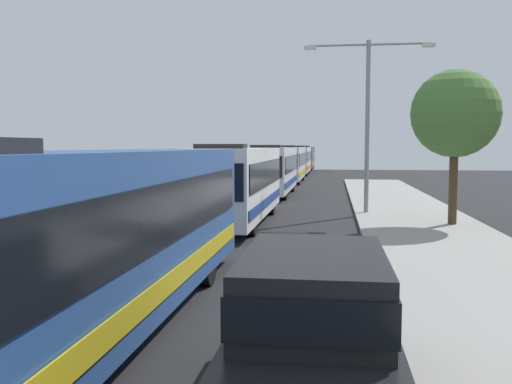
% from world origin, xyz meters
% --- Properties ---
extents(bus_lead, '(2.58, 12.38, 3.21)m').
position_xyz_m(bus_lead, '(-1.30, 12.23, 1.69)').
color(bus_lead, '#284C8C').
rests_on(bus_lead, ground_plane).
extents(bus_second_in_line, '(2.58, 10.67, 3.21)m').
position_xyz_m(bus_second_in_line, '(-1.30, 25.96, 1.69)').
color(bus_second_in_line, silver).
rests_on(bus_second_in_line, ground_plane).
extents(bus_middle, '(2.58, 10.60, 3.21)m').
position_xyz_m(bus_middle, '(-1.30, 39.24, 1.69)').
color(bus_middle, silver).
rests_on(bus_middle, ground_plane).
extents(bus_fourth_in_line, '(2.58, 10.73, 3.21)m').
position_xyz_m(bus_fourth_in_line, '(-1.30, 52.26, 1.69)').
color(bus_fourth_in_line, silver).
rests_on(bus_fourth_in_line, ground_plane).
extents(bus_rear, '(2.58, 11.30, 3.21)m').
position_xyz_m(bus_rear, '(-1.30, 65.86, 1.69)').
color(bus_rear, silver).
rests_on(bus_rear, ground_plane).
extents(bus_tail_end, '(2.58, 10.86, 3.21)m').
position_xyz_m(bus_tail_end, '(-1.30, 79.13, 1.69)').
color(bus_tail_end, '#284C8C').
rests_on(bus_tail_end, ground_plane).
extents(white_suv, '(1.86, 4.70, 1.90)m').
position_xyz_m(white_suv, '(2.40, 9.77, 1.03)').
color(white_suv, black).
rests_on(white_suv, ground_plane).
extents(box_truck_oncoming, '(2.35, 7.58, 3.15)m').
position_xyz_m(box_truck_oncoming, '(-4.60, 88.51, 1.71)').
color(box_truck_oncoming, white).
rests_on(box_truck_oncoming, ground_plane).
extents(streetlamp_mid, '(5.73, 0.28, 7.68)m').
position_xyz_m(streetlamp_mid, '(4.10, 29.28, 4.88)').
color(streetlamp_mid, gray).
rests_on(streetlamp_mid, sidewalk).
extents(roadside_tree, '(3.32, 3.32, 5.88)m').
position_xyz_m(roadside_tree, '(7.15, 25.70, 4.34)').
color(roadside_tree, '#4C3823').
rests_on(roadside_tree, sidewalk).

